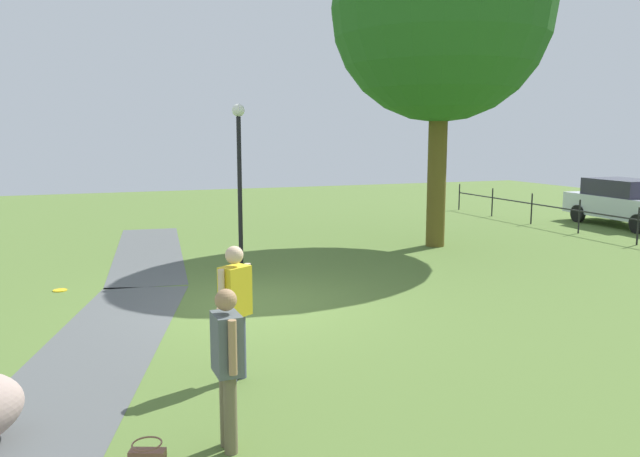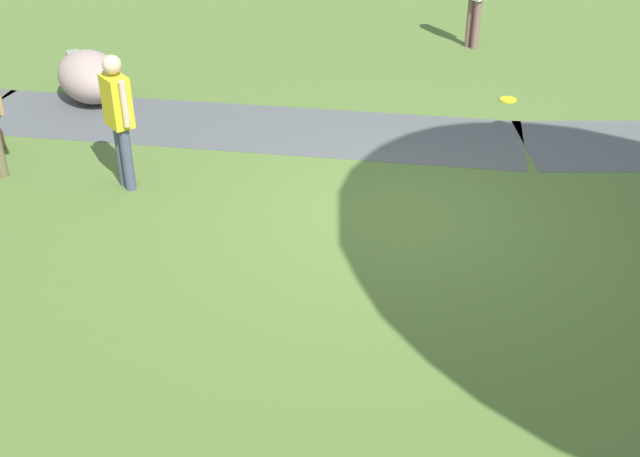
{
  "view_description": "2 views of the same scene",
  "coord_description": "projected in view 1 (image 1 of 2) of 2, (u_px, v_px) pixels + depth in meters",
  "views": [
    {
      "loc": [
        10.59,
        -2.77,
        3.03
      ],
      "look_at": [
        -0.45,
        1.42,
        1.25
      ],
      "focal_mm": 34.97,
      "sensor_mm": 36.0,
      "label": 1
    },
    {
      "loc": [
        1.93,
        7.95,
        4.7
      ],
      "look_at": [
        1.2,
        1.72,
        0.93
      ],
      "focal_mm": 44.94,
      "sensor_mm": 36.0,
      "label": 2
    }
  ],
  "objects": [
    {
      "name": "parked_wagon_silver",
      "position": [
        627.0,
        202.0,
        20.75
      ],
      "size": [
        4.41,
        2.07,
        1.56
      ],
      "color": "silver",
      "rests_on": "ground"
    },
    {
      "name": "woman_with_handbag",
      "position": [
        227.0,
        358.0,
        5.93
      ],
      "size": [
        0.52,
        0.25,
        1.6
      ],
      "color": "brown",
      "rests_on": "ground"
    },
    {
      "name": "passerby_on_path",
      "position": [
        235.0,
        303.0,
        7.65
      ],
      "size": [
        0.39,
        0.46,
        1.7
      ],
      "color": "#474C65",
      "rests_on": "ground"
    },
    {
      "name": "frisbee_on_grass",
      "position": [
        60.0,
        290.0,
        12.21
      ],
      "size": [
        0.27,
        0.27,
        0.02
      ],
      "color": "yellow",
      "rests_on": "ground"
    },
    {
      "name": "footpath_segment_near",
      "position": [
        149.0,
        251.0,
        16.33
      ],
      "size": [
        8.13,
        2.51,
        0.01
      ],
      "color": "#505353",
      "rests_on": "ground"
    },
    {
      "name": "ground_plane",
      "position": [
        255.0,
        305.0,
        11.21
      ],
      "size": [
        48.0,
        48.0,
        0.0
      ],
      "primitive_type": "plane",
      "color": "#516D2F"
    },
    {
      "name": "lamp_post",
      "position": [
        239.0,
        169.0,
        13.85
      ],
      "size": [
        0.28,
        0.28,
        3.7
      ],
      "color": "black",
      "rests_on": "ground"
    },
    {
      "name": "large_shade_tree",
      "position": [
        441.0,
        11.0,
        16.22
      ],
      "size": [
        5.79,
        5.79,
        9.14
      ],
      "color": "brown",
      "rests_on": "ground"
    },
    {
      "name": "footpath_segment_mid",
      "position": [
        93.0,
        357.0,
        8.56
      ],
      "size": [
        8.15,
        3.76,
        0.01
      ],
      "color": "#505353",
      "rests_on": "ground"
    }
  ]
}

